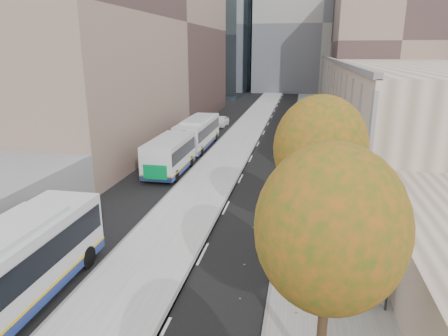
# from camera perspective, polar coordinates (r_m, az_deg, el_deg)

# --- Properties ---
(bus_platform) EXTENTS (4.25, 150.00, 0.15)m
(bus_platform) POSITION_cam_1_polar(r_m,az_deg,el_deg) (41.47, 1.66, 3.38)
(bus_platform) COLOR #A2A2A2
(bus_platform) RESTS_ON ground
(sidewalk) EXTENTS (4.75, 150.00, 0.08)m
(sidewalk) POSITION_cam_1_polar(r_m,az_deg,el_deg) (40.98, 12.78, 2.76)
(sidewalk) COLOR slate
(sidewalk) RESTS_ON ground
(building_tan) EXTENTS (18.00, 92.00, 8.00)m
(building_tan) POSITION_cam_1_polar(r_m,az_deg,el_deg) (70.24, 21.95, 10.87)
(building_tan) COLOR gray
(building_tan) RESTS_ON ground
(building_midrise) EXTENTS (24.00, 46.00, 25.00)m
(building_midrise) POSITION_cam_1_polar(r_m,az_deg,el_deg) (52.40, -18.74, 18.99)
(building_midrise) COLOR #826A5C
(building_midrise) RESTS_ON ground
(building_far_block) EXTENTS (30.00, 18.00, 30.00)m
(building_far_block) POSITION_cam_1_polar(r_m,az_deg,el_deg) (101.05, 13.71, 19.21)
(building_far_block) COLOR gray
(building_far_block) RESTS_ON ground
(bus_shelter) EXTENTS (1.90, 4.40, 2.53)m
(bus_shelter) POSITION_cam_1_polar(r_m,az_deg,el_deg) (17.67, 19.98, -9.00)
(bus_shelter) COLOR #383A3F
(bus_shelter) RESTS_ON sidewalk
(tree_b) EXTENTS (4.00, 4.00, 6.97)m
(tree_b) POSITION_cam_1_polar(r_m,az_deg,el_deg) (10.85, 14.95, -8.39)
(tree_b) COLOR black
(tree_b) RESTS_ON sidewalk
(tree_c) EXTENTS (4.20, 4.20, 7.28)m
(tree_c) POSITION_cam_1_polar(r_m,az_deg,el_deg) (18.37, 13.58, 2.68)
(tree_c) COLOR black
(tree_c) RESTS_ON sidewalk
(bus_far) EXTENTS (2.59, 16.95, 2.82)m
(bus_far) POSITION_cam_1_polar(r_m,az_deg,el_deg) (36.66, -5.26, 3.92)
(bus_far) COLOR silver
(bus_far) RESTS_ON ground
(distant_car) EXTENTS (1.75, 3.89, 1.30)m
(distant_car) POSITION_cam_1_polar(r_m,az_deg,el_deg) (51.90, -0.45, 6.71)
(distant_car) COLOR white
(distant_car) RESTS_ON ground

